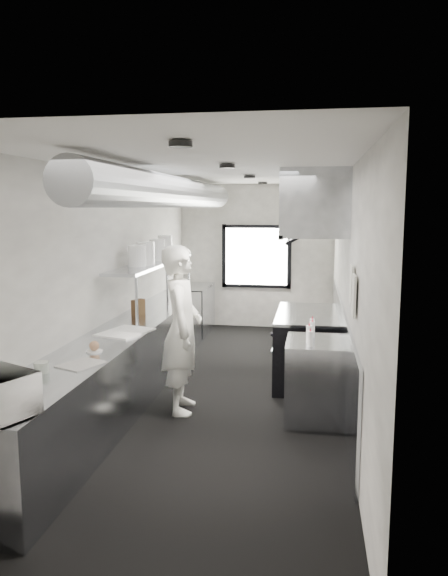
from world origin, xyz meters
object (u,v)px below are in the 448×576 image
at_px(pass_shelf, 154,264).
at_px(far_work_table, 191,310).
at_px(plate_stack_c, 157,250).
at_px(plate_stack_d, 165,246).
at_px(line_cook, 182,329).
at_px(bottle_station, 315,380).
at_px(exhaust_hood, 315,204).
at_px(range, 307,347).
at_px(small_plate, 94,351).
at_px(deli_tub_a, 15,383).
at_px(knife_block, 138,307).
at_px(squeeze_bottle_a, 310,339).
at_px(squeeze_bottle_c, 309,334).
at_px(cutting_board, 125,332).
at_px(plate_stack_b, 146,253).
at_px(squeeze_bottle_e, 312,326).
at_px(deli_tub_b, 41,367).
at_px(plate_stack_a, 137,256).
at_px(squeeze_bottle_d, 312,329).
at_px(prep_counter, 124,365).

xyz_separation_m(pass_shelf, far_work_table, (0.04, 2.20, -1.09)).
height_order(plate_stack_c, plate_stack_d, plate_stack_d).
bearing_deg(line_cook, far_work_table, 2.24).
distance_m(bottle_station, line_cook, 1.61).
relative_size(exhaust_hood, range, 1.38).
bearing_deg(small_plate, deli_tub_a, -99.32).
distance_m(knife_block, squeeze_bottle_a, 2.69).
bearing_deg(range, exhaust_hood, -0.00).
relative_size(far_work_table, squeeze_bottle_c, 7.54).
distance_m(pass_shelf, cutting_board, 1.80).
xyz_separation_m(plate_stack_b, squeeze_bottle_a, (2.25, -1.52, -0.75)).
bearing_deg(line_cook, squeeze_bottle_a, -110.74).
bearing_deg(squeeze_bottle_e, cutting_board, -171.54).
distance_m(range, small_plate, 3.11).
height_order(plate_stack_d, squeeze_bottle_a, plate_stack_d).
bearing_deg(knife_block, plate_stack_d, 112.26).
bearing_deg(squeeze_bottle_c, deli_tub_a, -139.37).
bearing_deg(small_plate, squeeze_bottle_c, 21.21).
distance_m(exhaust_hood, small_plate, 3.46).
xyz_separation_m(squeeze_bottle_a, squeeze_bottle_e, (0.02, 0.60, 0.01)).
height_order(exhaust_hood, plate_stack_c, exhaust_hood).
bearing_deg(small_plate, exhaust_hood, 45.86).
xyz_separation_m(deli_tub_b, plate_stack_a, (0.04, 2.62, 0.77)).
bearing_deg(line_cook, small_plate, 132.23).
distance_m(bottle_station, plate_stack_d, 3.64).
height_order(deli_tub_a, small_plate, deli_tub_a).
height_order(cutting_board, plate_stack_a, plate_stack_a).
relative_size(plate_stack_c, squeeze_bottle_d, 1.79).
bearing_deg(exhaust_hood, deli_tub_a, -124.72).
relative_size(prep_counter, range, 3.75).
distance_m(deli_tub_a, plate_stack_c, 3.97).
bearing_deg(squeeze_bottle_d, plate_stack_d, 135.72).
distance_m(exhaust_hood, pass_shelf, 2.46).
bearing_deg(deli_tub_a, prep_counter, 86.89).
bearing_deg(deli_tub_a, line_cook, 66.45).
height_order(line_cook, plate_stack_d, line_cook).
bearing_deg(plate_stack_c, exhaust_hood, -11.78).
relative_size(prep_counter, plate_stack_a, 20.89).
xyz_separation_m(cutting_board, squeeze_bottle_d, (2.16, 0.15, 0.08)).
xyz_separation_m(line_cook, deli_tub_a, (-0.89, -2.05, -0.02)).
relative_size(prep_counter, bottle_station, 6.67).
distance_m(range, plate_stack_d, 2.79).
height_order(line_cook, squeeze_bottle_d, line_cook).
bearing_deg(plate_stack_a, prep_counter, -84.71).
height_order(pass_shelf, small_plate, pass_shelf).
height_order(deli_tub_a, squeeze_bottle_e, squeeze_bottle_e).
bearing_deg(squeeze_bottle_d, exhaust_hood, 90.26).
height_order(pass_shelf, plate_stack_d, plate_stack_d).
relative_size(small_plate, knife_block, 0.80).
bearing_deg(range, deli_tub_a, -124.05).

